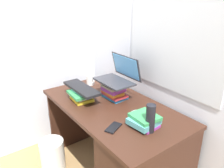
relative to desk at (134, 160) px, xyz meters
name	(u,v)px	position (x,y,z in m)	size (l,w,h in m)	color
wall_back	(151,31)	(-0.32, 0.42, 0.90)	(6.00, 0.06, 2.60)	silver
wall_left	(61,24)	(-1.22, 0.03, 0.90)	(0.05, 6.00, 2.60)	silver
desk	(134,160)	(0.00, 0.00, 0.00)	(1.30, 0.70, 0.73)	#381E14
book_stack_tall	(114,91)	(-0.43, 0.12, 0.40)	(0.24, 0.18, 0.15)	#2672B2
book_stack_keyboard_riser	(82,95)	(-0.57, -0.12, 0.38)	(0.23, 0.21, 0.10)	yellow
book_stack_side	(144,120)	(0.06, 0.02, 0.37)	(0.20, 0.20, 0.08)	#8C338C
laptop	(119,75)	(-0.43, 0.17, 0.54)	(0.35, 0.27, 0.22)	#2D2D33
keyboard	(81,88)	(-0.57, -0.12, 0.44)	(0.42, 0.14, 0.02)	black
computer_mouse	(135,113)	(-0.09, 0.07, 0.35)	(0.06, 0.10, 0.04)	#A5A8AD
mug	(90,80)	(-0.82, 0.12, 0.38)	(0.12, 0.08, 0.10)	white
water_bottle	(150,118)	(0.13, 0.01, 0.43)	(0.06, 0.06, 0.20)	black
cell_phone	(113,128)	(-0.05, -0.17, 0.34)	(0.07, 0.14, 0.01)	black
wastebasket	(53,155)	(-0.72, -0.39, -0.24)	(0.23, 0.23, 0.31)	silver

